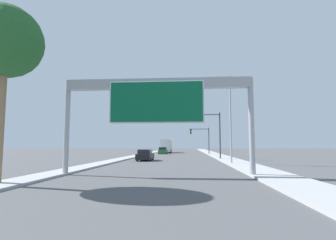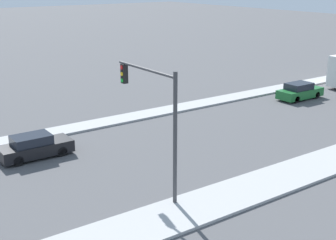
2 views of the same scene
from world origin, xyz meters
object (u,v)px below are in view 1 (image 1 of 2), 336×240
car_near_center (163,151)px  traffic_light_mid_block (202,136)px  car_mid_right (145,155)px  truck_box_primary (166,146)px  street_lamp_right (228,112)px  palm_tree_foreground (5,43)px  sign_gantry (157,97)px  traffic_light_near_intersection (209,127)px

car_near_center → traffic_light_mid_block: (8.83, -1.77, 3.23)m
car_mid_right → traffic_light_mid_block: 25.20m
truck_box_primary → street_lamp_right: 41.66m
palm_tree_foreground → street_lamp_right: bearing=47.9°
car_mid_right → palm_tree_foreground: 23.00m
sign_gantry → car_near_center: (-3.50, 41.89, -4.67)m
sign_gantry → traffic_light_near_intersection: traffic_light_near_intersection is taller
car_mid_right → street_lamp_right: 12.55m
car_mid_right → traffic_light_mid_block: bearing=69.3°
sign_gantry → traffic_light_near_intersection: size_ratio=1.97×
sign_gantry → palm_tree_foreground: size_ratio=1.36×
traffic_light_near_intersection → traffic_light_mid_block: (0.17, 20.00, -0.63)m
truck_box_primary → palm_tree_foreground: 56.59m
car_mid_right → traffic_light_near_intersection: traffic_light_near_intersection is taller
street_lamp_right → truck_box_primary: bearing=104.0°
truck_box_primary → palm_tree_foreground: bearing=-94.4°
sign_gantry → car_near_center: bearing=94.8°
car_mid_right → truck_box_primary: size_ratio=0.50×
sign_gantry → car_near_center: sign_gantry is taller
sign_gantry → traffic_light_mid_block: sign_gantry is taller
palm_tree_foreground → street_lamp_right: (14.34, 15.88, -1.96)m
traffic_light_near_intersection → street_lamp_right: bearing=-81.2°
traffic_light_near_intersection → street_lamp_right: street_lamp_right is taller
traffic_light_near_intersection → traffic_light_mid_block: 20.01m
sign_gantry → car_mid_right: sign_gantry is taller
sign_gantry → palm_tree_foreground: palm_tree_foreground is taller
truck_box_primary → traffic_light_mid_block: bearing=-51.9°
truck_box_primary → traffic_light_near_intersection: traffic_light_near_intersection is taller
car_near_center → traffic_light_near_intersection: size_ratio=0.68×
sign_gantry → street_lamp_right: size_ratio=1.35×
traffic_light_near_intersection → palm_tree_foreground: size_ratio=0.69×
sign_gantry → traffic_light_mid_block: 40.50m
sign_gantry → traffic_light_near_intersection: 20.79m
traffic_light_mid_block → car_near_center: bearing=168.7°
traffic_light_mid_block → palm_tree_foreground: palm_tree_foreground is taller
palm_tree_foreground → truck_box_primary: bearing=85.6°
car_mid_right → truck_box_primary: truck_box_primary is taller
palm_tree_foreground → street_lamp_right: street_lamp_right is taller
palm_tree_foreground → traffic_light_near_intersection: bearing=62.5°
palm_tree_foreground → car_near_center: bearing=84.7°
car_near_center → palm_tree_foreground: (-4.29, -46.64, 6.95)m
traffic_light_near_intersection → truck_box_primary: bearing=105.5°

